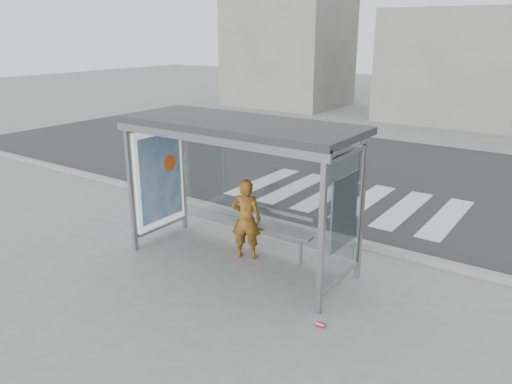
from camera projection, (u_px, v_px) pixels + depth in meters
ground at (240, 262)px, 9.16m from camera, size 80.00×80.00×0.00m
road at (382, 176)px, 14.62m from camera, size 30.00×10.00×0.01m
curb at (294, 227)px, 10.66m from camera, size 30.00×0.18×0.12m
crosswalk at (345, 198)px, 12.67m from camera, size 5.55×3.00×0.00m
bus_shelter at (224, 154)px, 8.80m from camera, size 4.25×1.65×2.62m
building_left at (288, 50)px, 27.71m from camera, size 6.00×5.00×6.00m
building_center at (478, 67)px, 22.42m from camera, size 8.00×5.00×5.00m
person at (246, 219)px, 9.15m from camera, size 0.65×0.54×1.53m
bench at (270, 229)px, 9.30m from camera, size 1.75×0.22×0.90m
soda_can at (320, 324)px, 7.17m from camera, size 0.14×0.08×0.07m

